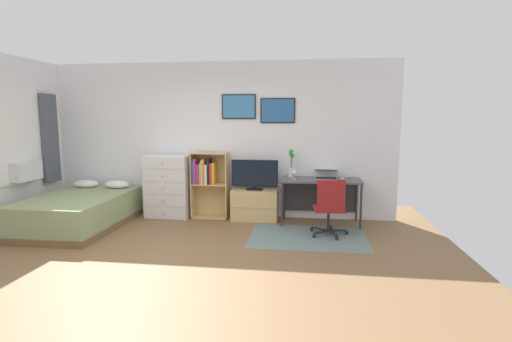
{
  "coord_description": "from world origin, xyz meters",
  "views": [
    {
      "loc": [
        1.53,
        -4.13,
        1.73
      ],
      "look_at": [
        0.78,
        1.5,
        0.94
      ],
      "focal_mm": 26.64,
      "sensor_mm": 36.0,
      "label": 1
    }
  ],
  "objects_px": {
    "bookshelf": "(208,179)",
    "desk": "(321,187)",
    "wine_glass": "(294,171)",
    "laptop": "(326,175)",
    "bamboo_vase": "(291,164)",
    "television": "(255,175)",
    "dresser": "(168,186)",
    "bed": "(79,211)",
    "computer_mouse": "(342,179)",
    "office_chair": "(330,206)",
    "tv_stand": "(255,205)"
  },
  "relations": [
    {
      "from": "wine_glass",
      "to": "laptop",
      "type": "bearing_deg",
      "value": 17.94
    },
    {
      "from": "laptop",
      "to": "computer_mouse",
      "type": "xyz_separation_m",
      "value": [
        0.25,
        -0.11,
        -0.05
      ]
    },
    {
      "from": "dresser",
      "to": "computer_mouse",
      "type": "bearing_deg",
      "value": -0.98
    },
    {
      "from": "tv_stand",
      "to": "office_chair",
      "type": "relative_size",
      "value": 0.91
    },
    {
      "from": "bed",
      "to": "bookshelf",
      "type": "distance_m",
      "value": 2.12
    },
    {
      "from": "bookshelf",
      "to": "wine_glass",
      "type": "distance_m",
      "value": 1.53
    },
    {
      "from": "bookshelf",
      "to": "bamboo_vase",
      "type": "distance_m",
      "value": 1.47
    },
    {
      "from": "office_chair",
      "to": "wine_glass",
      "type": "xyz_separation_m",
      "value": [
        -0.54,
        0.66,
        0.42
      ]
    },
    {
      "from": "desk",
      "to": "bamboo_vase",
      "type": "xyz_separation_m",
      "value": [
        -0.5,
        0.1,
        0.36
      ]
    },
    {
      "from": "bamboo_vase",
      "to": "bookshelf",
      "type": "bearing_deg",
      "value": -178.39
    },
    {
      "from": "office_chair",
      "to": "wine_glass",
      "type": "distance_m",
      "value": 0.95
    },
    {
      "from": "bed",
      "to": "television",
      "type": "xyz_separation_m",
      "value": [
        2.74,
        0.77,
        0.52
      ]
    },
    {
      "from": "bed",
      "to": "television",
      "type": "distance_m",
      "value": 2.89
    },
    {
      "from": "dresser",
      "to": "computer_mouse",
      "type": "xyz_separation_m",
      "value": [
        2.98,
        -0.05,
        0.21
      ]
    },
    {
      "from": "dresser",
      "to": "tv_stand",
      "type": "bearing_deg",
      "value": 0.56
    },
    {
      "from": "television",
      "to": "desk",
      "type": "xyz_separation_m",
      "value": [
        1.1,
        0.01,
        -0.18
      ]
    },
    {
      "from": "dresser",
      "to": "laptop",
      "type": "xyz_separation_m",
      "value": [
        2.73,
        0.06,
        0.25
      ]
    },
    {
      "from": "bed",
      "to": "laptop",
      "type": "xyz_separation_m",
      "value": [
        3.93,
        0.83,
        0.54
      ]
    },
    {
      "from": "laptop",
      "to": "tv_stand",
      "type": "bearing_deg",
      "value": -175.16
    },
    {
      "from": "television",
      "to": "dresser",
      "type": "bearing_deg",
      "value": 179.73
    },
    {
      "from": "television",
      "to": "office_chair",
      "type": "bearing_deg",
      "value": -32.35
    },
    {
      "from": "bookshelf",
      "to": "desk",
      "type": "bearing_deg",
      "value": -1.65
    },
    {
      "from": "bed",
      "to": "dresser",
      "type": "relative_size",
      "value": 1.82
    },
    {
      "from": "desk",
      "to": "laptop",
      "type": "relative_size",
      "value": 3.15
    },
    {
      "from": "laptop",
      "to": "television",
      "type": "bearing_deg",
      "value": -174.09
    },
    {
      "from": "desk",
      "to": "bookshelf",
      "type": "bearing_deg",
      "value": 178.35
    },
    {
      "from": "dresser",
      "to": "television",
      "type": "distance_m",
      "value": 1.55
    },
    {
      "from": "television",
      "to": "computer_mouse",
      "type": "relative_size",
      "value": 7.59
    },
    {
      "from": "laptop",
      "to": "computer_mouse",
      "type": "bearing_deg",
      "value": -19.8
    },
    {
      "from": "dresser",
      "to": "laptop",
      "type": "bearing_deg",
      "value": 1.16
    },
    {
      "from": "bed",
      "to": "wine_glass",
      "type": "bearing_deg",
      "value": 10.42
    },
    {
      "from": "dresser",
      "to": "bookshelf",
      "type": "bearing_deg",
      "value": 5.08
    },
    {
      "from": "tv_stand",
      "to": "television",
      "type": "height_order",
      "value": "television"
    },
    {
      "from": "dresser",
      "to": "wine_glass",
      "type": "relative_size",
      "value": 6.09
    },
    {
      "from": "dresser",
      "to": "wine_glass",
      "type": "xyz_separation_m",
      "value": [
        2.21,
        -0.11,
        0.33
      ]
    },
    {
      "from": "desk",
      "to": "laptop",
      "type": "height_order",
      "value": "laptop"
    },
    {
      "from": "tv_stand",
      "to": "computer_mouse",
      "type": "distance_m",
      "value": 1.53
    },
    {
      "from": "television",
      "to": "office_chair",
      "type": "height_order",
      "value": "television"
    },
    {
      "from": "television",
      "to": "bamboo_vase",
      "type": "xyz_separation_m",
      "value": [
        0.61,
        0.11,
        0.18
      ]
    },
    {
      "from": "bed",
      "to": "laptop",
      "type": "bearing_deg",
      "value": 11.36
    },
    {
      "from": "wine_glass",
      "to": "desk",
      "type": "bearing_deg",
      "value": 15.47
    },
    {
      "from": "dresser",
      "to": "laptop",
      "type": "height_order",
      "value": "dresser"
    },
    {
      "from": "computer_mouse",
      "to": "wine_glass",
      "type": "xyz_separation_m",
      "value": [
        -0.77,
        -0.06,
        0.12
      ]
    },
    {
      "from": "desk",
      "to": "bamboo_vase",
      "type": "relative_size",
      "value": 2.72
    },
    {
      "from": "dresser",
      "to": "bamboo_vase",
      "type": "height_order",
      "value": "bamboo_vase"
    },
    {
      "from": "bed",
      "to": "computer_mouse",
      "type": "distance_m",
      "value": 4.28
    },
    {
      "from": "office_chair",
      "to": "laptop",
      "type": "height_order",
      "value": "laptop"
    },
    {
      "from": "bed",
      "to": "tv_stand",
      "type": "bearing_deg",
      "value": 15.54
    },
    {
      "from": "bed",
      "to": "office_chair",
      "type": "relative_size",
      "value": 2.32
    },
    {
      "from": "wine_glass",
      "to": "bamboo_vase",
      "type": "bearing_deg",
      "value": 105.93
    }
  ]
}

